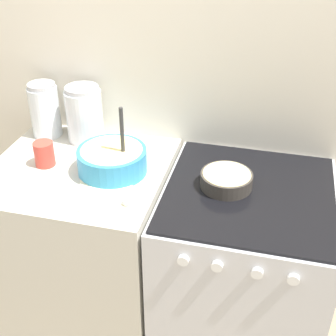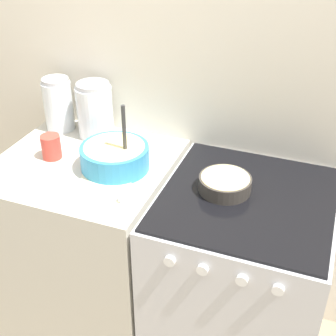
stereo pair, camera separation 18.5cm
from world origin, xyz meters
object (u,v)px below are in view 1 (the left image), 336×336
stove (240,276)px  storage_jar_middle (85,117)px  mixing_bowl (112,159)px  baking_pan (226,180)px  tin_can (44,154)px  storage_jar_left (45,113)px

stove → storage_jar_middle: storage_jar_middle is taller
mixing_bowl → baking_pan: mixing_bowl is taller
stove → baking_pan: (-0.09, 0.01, 0.48)m
stove → tin_can: 0.99m
baking_pan → storage_jar_left: 0.91m
mixing_bowl → baking_pan: size_ratio=1.44×
baking_pan → storage_jar_middle: bearing=161.1°
storage_jar_left → storage_jar_middle: 0.19m
mixing_bowl → baking_pan: bearing=0.2°
mixing_bowl → storage_jar_left: (-0.41, 0.24, 0.05)m
mixing_bowl → storage_jar_middle: 0.32m
stove → storage_jar_middle: (-0.78, 0.24, 0.56)m
storage_jar_middle → baking_pan: bearing=-18.9°
storage_jar_left → tin_can: bearing=-65.7°
baking_pan → tin_can: bearing=-178.3°
mixing_bowl → tin_can: mixing_bowl is taller
stove → storage_jar_left: size_ratio=3.57×
stove → storage_jar_left: 1.14m
baking_pan → tin_can: (-0.76, -0.02, 0.02)m
storage_jar_middle → tin_can: size_ratio=2.44×
stove → baking_pan: 0.49m
storage_jar_left → storage_jar_middle: storage_jar_middle is taller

